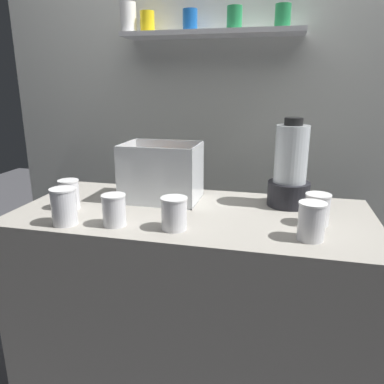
% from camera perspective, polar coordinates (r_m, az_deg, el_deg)
% --- Properties ---
extents(counter, '(1.40, 0.64, 0.90)m').
position_cam_1_polar(counter, '(1.69, 0.00, -17.52)').
color(counter, '#9E998E').
rests_on(counter, ground_plane).
extents(back_wall_unit, '(2.60, 0.24, 2.50)m').
position_cam_1_polar(back_wall_unit, '(2.16, 4.79, 12.81)').
color(back_wall_unit, silver).
rests_on(back_wall_unit, ground_plane).
extents(carrot_display_bin, '(0.32, 0.23, 0.25)m').
position_cam_1_polar(carrot_display_bin, '(1.63, -4.65, 1.46)').
color(carrot_display_bin, white).
rests_on(carrot_display_bin, counter).
extents(blender_pitcher, '(0.17, 0.17, 0.36)m').
position_cam_1_polar(blender_pitcher, '(1.57, 14.70, 3.15)').
color(blender_pitcher, black).
rests_on(blender_pitcher, counter).
extents(juice_cup_pomegranate_far_left, '(0.08, 0.08, 0.12)m').
position_cam_1_polar(juice_cup_pomegranate_far_left, '(1.58, -18.15, -0.63)').
color(juice_cup_pomegranate_far_left, white).
rests_on(juice_cup_pomegranate_far_left, counter).
extents(juice_cup_carrot_left, '(0.09, 0.09, 0.13)m').
position_cam_1_polar(juice_cup_carrot_left, '(1.41, -18.88, -2.39)').
color(juice_cup_carrot_left, white).
rests_on(juice_cup_carrot_left, counter).
extents(juice_cup_carrot_middle, '(0.09, 0.09, 0.11)m').
position_cam_1_polar(juice_cup_carrot_middle, '(1.36, -11.76, -2.99)').
color(juice_cup_carrot_middle, white).
rests_on(juice_cup_carrot_middle, counter).
extents(juice_cup_pomegranate_right, '(0.09, 0.09, 0.11)m').
position_cam_1_polar(juice_cup_pomegranate_right, '(1.30, -2.73, -3.60)').
color(juice_cup_pomegranate_right, white).
rests_on(juice_cup_pomegranate_right, counter).
extents(juice_cup_pomegranate_far_right, '(0.09, 0.09, 0.13)m').
position_cam_1_polar(juice_cup_pomegranate_far_right, '(1.27, 17.70, -4.63)').
color(juice_cup_pomegranate_far_right, white).
rests_on(juice_cup_pomegranate_far_right, counter).
extents(juice_cup_mango_rightmost, '(0.09, 0.09, 0.11)m').
position_cam_1_polar(juice_cup_mango_rightmost, '(1.41, 18.51, -2.68)').
color(juice_cup_mango_rightmost, white).
rests_on(juice_cup_mango_rightmost, counter).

